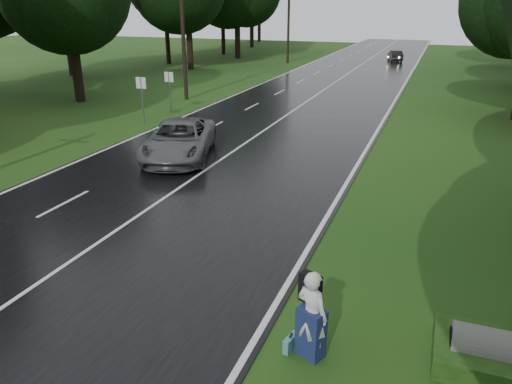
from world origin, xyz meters
TOP-DOWN VIEW (x-y plane):
  - ground at (0.00, 0.00)m, footprint 160.00×160.00m
  - road at (0.00, 20.00)m, footprint 12.00×140.00m
  - lane_center at (0.00, 20.00)m, footprint 0.12×140.00m
  - grey_car at (-1.88, 8.22)m, footprint 4.40×6.41m
  - far_car at (3.15, 51.69)m, footprint 2.22×3.98m
  - hitchhiker at (6.96, -2.37)m, footprint 0.82×0.80m
  - suitcase at (6.56, -2.37)m, footprint 0.22×0.45m
  - culvert at (10.34, -1.48)m, footprint 1.60×0.80m
  - utility_pole_mid at (-8.50, 20.95)m, footprint 1.80×0.28m
  - utility_pole_far at (-8.50, 45.68)m, footprint 1.80×0.28m
  - road_sign_a at (-7.20, 13.45)m, footprint 0.63×0.10m
  - road_sign_b at (-7.20, 16.54)m, footprint 0.61×0.10m
  - tree_left_d at (-15.16, 17.55)m, footprint 8.17×8.17m
  - tree_left_e at (-16.34, 36.32)m, footprint 8.95×8.95m
  - tree_left_f at (-15.87, 48.04)m, footprint 9.09×9.09m

SIDE VIEW (x-z plane):
  - ground at x=0.00m, z-range 0.00..0.00m
  - culvert at x=10.34m, z-range -0.40..0.40m
  - utility_pole_mid at x=-8.50m, z-range -4.55..4.55m
  - utility_pole_far at x=-8.50m, z-range -5.35..5.35m
  - road_sign_a at x=-7.20m, z-range -1.32..1.32m
  - road_sign_b at x=-7.20m, z-range -1.28..1.28m
  - tree_left_d at x=-15.16m, z-range -6.38..6.38m
  - tree_left_e at x=-16.34m, z-range -6.99..6.99m
  - tree_left_f at x=-15.87m, z-range -7.10..7.10m
  - road at x=0.00m, z-range 0.00..0.04m
  - lane_center at x=0.00m, z-range 0.04..0.05m
  - suitcase at x=6.56m, z-range 0.00..0.31m
  - far_car at x=3.15m, z-range 0.04..1.28m
  - grey_car at x=-1.88m, z-range 0.04..1.67m
  - hitchhiker at x=6.96m, z-range -0.07..1.83m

